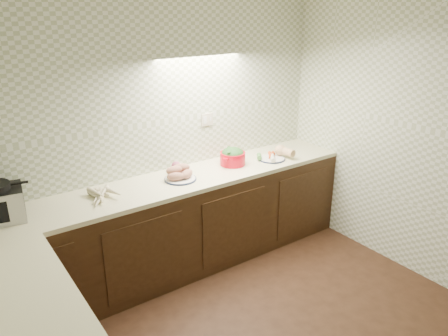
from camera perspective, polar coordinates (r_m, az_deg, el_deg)
room at (r=2.52m, az=9.57°, el=2.95°), size 3.60×3.60×2.60m
counter at (r=3.23m, az=-9.90°, el=-16.43°), size 3.60×3.60×0.90m
parsnip_pile at (r=3.66m, az=-15.01°, el=-3.48°), size 0.35×0.27×0.07m
sweet_potato_plate at (r=3.92m, az=-5.84°, el=-0.81°), size 0.29×0.29×0.13m
onion_bowl at (r=4.04m, az=-6.09°, el=-0.20°), size 0.17×0.17×0.13m
dutch_oven at (r=4.25m, az=1.14°, el=1.53°), size 0.33×0.33×0.17m
veg_plate at (r=4.47m, az=6.72°, el=1.84°), size 0.36×0.28×0.13m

